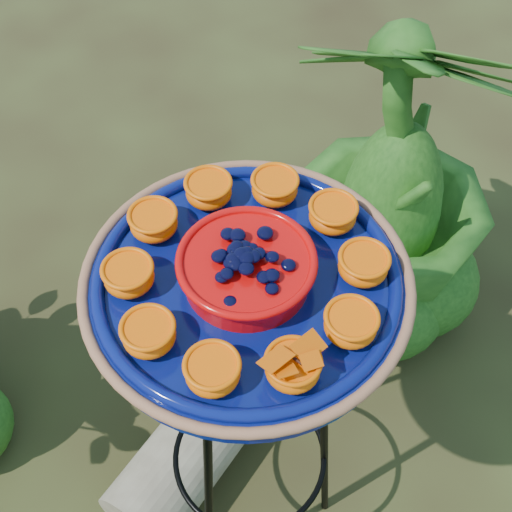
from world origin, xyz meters
name	(u,v)px	position (x,y,z in m)	size (l,w,h in m)	color
tripod_stand	(249,405)	(0.05, 0.06, 0.59)	(0.38, 0.40, 0.97)	black
feeder_dish	(247,280)	(0.05, 0.06, 1.01)	(0.54, 0.54, 0.12)	#07115D
driftwood_log	(207,428)	(0.01, 0.26, 0.10)	(0.21, 0.21, 0.63)	tan
shrub_back_right	(397,175)	(0.70, 0.56, 0.51)	(0.57, 0.57, 1.02)	#194412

